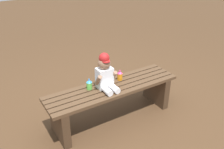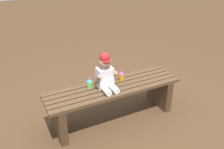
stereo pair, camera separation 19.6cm
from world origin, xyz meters
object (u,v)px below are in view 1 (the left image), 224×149
object	(u,v)px
child_figure	(105,73)
sippy_cup_right	(120,75)
sippy_cup_left	(89,84)
park_bench	(113,97)

from	to	relation	value
child_figure	sippy_cup_right	world-z (taller)	child_figure
sippy_cup_left	sippy_cup_right	bearing A→B (deg)	0.00
sippy_cup_right	child_figure	bearing A→B (deg)	-163.60
sippy_cup_left	park_bench	bearing A→B (deg)	-18.26
child_figure	sippy_cup_left	bearing A→B (deg)	157.31
park_bench	child_figure	world-z (taller)	child_figure
sippy_cup_left	sippy_cup_right	xyz separation A→B (m)	(0.39, 0.00, 0.00)
child_figure	sippy_cup_right	distance (m)	0.27
sippy_cup_left	sippy_cup_right	distance (m)	0.39
park_bench	sippy_cup_right	distance (m)	0.26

